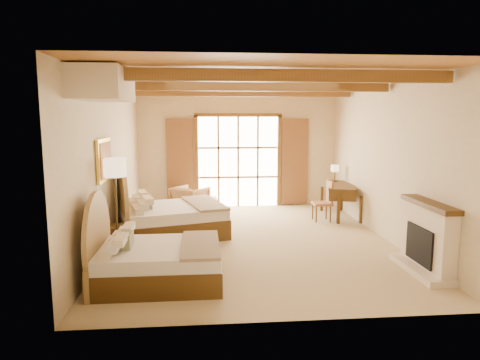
{
  "coord_description": "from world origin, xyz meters",
  "views": [
    {
      "loc": [
        -0.99,
        -8.39,
        2.49
      ],
      "look_at": [
        -0.23,
        0.2,
        1.22
      ],
      "focal_mm": 32.0,
      "sensor_mm": 36.0,
      "label": 1
    }
  ],
  "objects": [
    {
      "name": "armchair",
      "position": [
        -1.32,
        2.54,
        0.36
      ],
      "size": [
        1.09,
        1.1,
        0.72
      ],
      "primitive_type": "imported",
      "rotation": [
        0.0,
        0.0,
        -3.76
      ],
      "color": "#B17E4F",
      "rests_on": "floor"
    },
    {
      "name": "wall_back",
      "position": [
        0.0,
        3.5,
        1.6
      ],
      "size": [
        5.5,
        0.0,
        5.5
      ],
      "primitive_type": "plane",
      "rotation": [
        1.57,
        0.0,
        0.0
      ],
      "color": "beige",
      "rests_on": "ground"
    },
    {
      "name": "fireplace",
      "position": [
        2.6,
        -2.0,
        0.51
      ],
      "size": [
        0.46,
        1.4,
        1.16
      ],
      "color": "beige",
      "rests_on": "ground"
    },
    {
      "name": "desk",
      "position": [
        2.45,
        1.91,
        0.44
      ],
      "size": [
        1.02,
        1.64,
        0.82
      ],
      "rotation": [
        0.0,
        0.0,
        -0.26
      ],
      "color": "#4B3412",
      "rests_on": "floor"
    },
    {
      "name": "ceiling",
      "position": [
        0.0,
        0.0,
        3.2
      ],
      "size": [
        7.0,
        7.0,
        0.0
      ],
      "primitive_type": "plane",
      "rotation": [
        3.14,
        0.0,
        0.0
      ],
      "color": "#B67833",
      "rests_on": "ground"
    },
    {
      "name": "french_doors",
      "position": [
        0.0,
        3.44,
        1.25
      ],
      "size": [
        3.95,
        0.08,
        2.6
      ],
      "color": "white",
      "rests_on": "ground"
    },
    {
      "name": "ottoman",
      "position": [
        -0.92,
        2.44,
        0.21
      ],
      "size": [
        0.61,
        0.61,
        0.43
      ],
      "primitive_type": "cube",
      "rotation": [
        0.0,
        0.0,
        0.05
      ],
      "color": "#A07F4B",
      "rests_on": "floor"
    },
    {
      "name": "desk_chair",
      "position": [
        1.89,
        1.52,
        0.3
      ],
      "size": [
        0.44,
        0.44,
        0.98
      ],
      "rotation": [
        0.0,
        0.0,
        0.02
      ],
      "color": "#9B6B44",
      "rests_on": "floor"
    },
    {
      "name": "bed_far",
      "position": [
        -1.81,
        0.53,
        0.42
      ],
      "size": [
        2.54,
        2.12,
        1.4
      ],
      "rotation": [
        0.0,
        0.0,
        0.28
      ],
      "color": "#4B3412",
      "rests_on": "floor"
    },
    {
      "name": "nightstand",
      "position": [
        -2.5,
        -0.66,
        0.27
      ],
      "size": [
        0.46,
        0.46,
        0.53
      ],
      "primitive_type": "cube",
      "rotation": [
        0.0,
        0.0,
        0.04
      ],
      "color": "#4B3412",
      "rests_on": "floor"
    },
    {
      "name": "ceiling_beams",
      "position": [
        0.0,
        0.0,
        3.08
      ],
      "size": [
        5.39,
        4.6,
        0.18
      ],
      "primitive_type": null,
      "color": "brown",
      "rests_on": "ceiling"
    },
    {
      "name": "bed_near",
      "position": [
        -1.81,
        -2.09,
        0.38
      ],
      "size": [
        1.88,
        1.48,
        1.24
      ],
      "rotation": [
        0.0,
        0.0,
        0.0
      ],
      "color": "#4B3412",
      "rests_on": "floor"
    },
    {
      "name": "desk_lamp",
      "position": [
        2.47,
        2.46,
        1.15
      ],
      "size": [
        0.22,
        0.22,
        0.43
      ],
      "color": "#372D1A",
      "rests_on": "desk"
    },
    {
      "name": "painting",
      "position": [
        -2.7,
        -0.75,
        1.75
      ],
      "size": [
        0.06,
        0.95,
        0.75
      ],
      "color": "yellow",
      "rests_on": "wall_left"
    },
    {
      "name": "canopy_valance",
      "position": [
        -2.4,
        -2.0,
        2.95
      ],
      "size": [
        0.7,
        1.4,
        0.45
      ],
      "primitive_type": "cube",
      "color": "beige",
      "rests_on": "ceiling"
    },
    {
      "name": "wall_left",
      "position": [
        -2.75,
        0.0,
        1.6
      ],
      "size": [
        0.0,
        7.0,
        7.0
      ],
      "primitive_type": "plane",
      "rotation": [
        1.57,
        0.0,
        1.57
      ],
      "color": "beige",
      "rests_on": "ground"
    },
    {
      "name": "floor_lamp",
      "position": [
        -2.5,
        -0.93,
        1.52
      ],
      "size": [
        0.38,
        0.38,
        1.79
      ],
      "color": "#372D1A",
      "rests_on": "floor"
    },
    {
      "name": "wall_right",
      "position": [
        2.75,
        0.0,
        1.6
      ],
      "size": [
        0.0,
        7.0,
        7.0
      ],
      "primitive_type": "plane",
      "rotation": [
        1.57,
        0.0,
        -1.57
      ],
      "color": "beige",
      "rests_on": "ground"
    },
    {
      "name": "floor",
      "position": [
        0.0,
        0.0,
        0.0
      ],
      "size": [
        7.0,
        7.0,
        0.0
      ],
      "primitive_type": "plane",
      "color": "#CAB485",
      "rests_on": "ground"
    }
  ]
}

